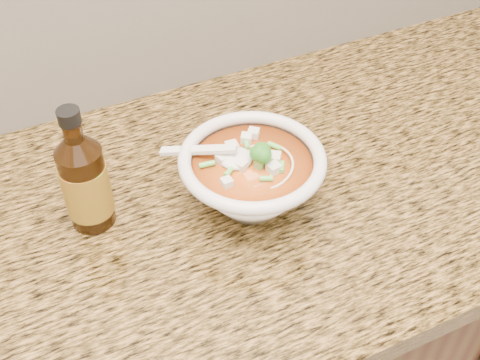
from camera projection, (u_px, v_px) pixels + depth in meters
name	position (u px, v px, depth m)	size (l,w,h in m)	color
counter_slab	(119.00, 238.00, 0.92)	(4.00, 0.68, 0.04)	olive
soup_bowl	(252.00, 179.00, 0.91)	(0.23, 0.22, 0.12)	white
hot_sauce_bottle	(85.00, 182.00, 0.87)	(0.08, 0.08, 0.21)	#381D07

